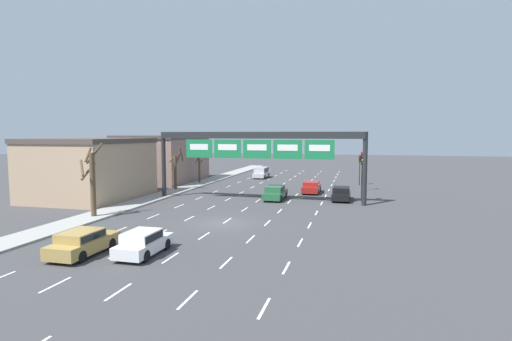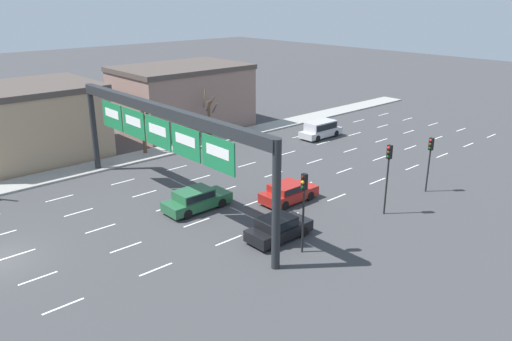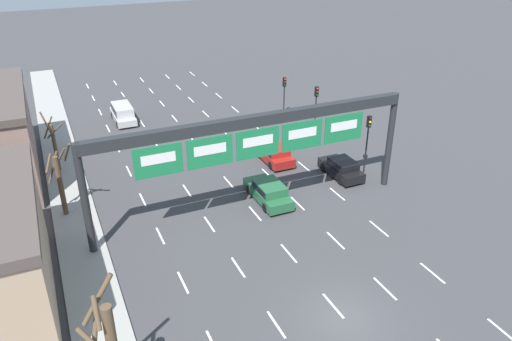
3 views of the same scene
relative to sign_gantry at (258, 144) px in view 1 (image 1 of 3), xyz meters
name	(u,v)px [view 1 (image 1 of 3)]	position (x,y,z in m)	size (l,w,h in m)	color
ground_plane	(223,223)	(0.00, -10.84, -5.91)	(220.00, 220.00, 0.00)	#3D3D3F
sidewalk_left	(97,215)	(-11.30, -10.84, -5.83)	(2.80, 110.00, 0.15)	#999993
lane_dashes	(264,197)	(0.00, 2.66, -5.90)	(13.32, 67.00, 0.01)	white
sign_gantry	(258,144)	(0.00, 0.00, 0.00)	(21.86, 0.70, 7.17)	#232628
building_near	(90,168)	(-17.85, -2.89, -2.65)	(9.69, 11.91, 6.49)	tan
building_far	(163,158)	(-17.67, 13.33, -2.52)	(9.33, 13.49, 6.75)	gray
car_red	(311,187)	(4.78, 6.99, -5.17)	(1.93, 4.25, 1.38)	maroon
car_black	(341,193)	(8.41, 2.48, -5.14)	(1.82, 4.12, 1.44)	black
suv_silver	(261,172)	(-4.85, 21.45, -4.96)	(1.86, 4.75, 1.70)	#B7B7BC
car_white	(143,242)	(-1.78, -19.69, -5.15)	(1.79, 4.07, 1.42)	silver
car_gold	(83,242)	(-5.16, -20.54, -5.14)	(1.96, 4.48, 1.43)	#A88947
car_green	(275,192)	(1.58, 1.36, -5.12)	(1.90, 4.71, 1.47)	#235B38
traffic_light_near_gantry	(362,169)	(10.47, 2.36, -2.53)	(0.30, 0.35, 4.73)	black
traffic_light_mid_block	(362,163)	(10.52, 10.29, -2.50)	(0.30, 0.35, 4.78)	black
traffic_light_far_end	(360,163)	(10.25, 16.01, -2.94)	(0.30, 0.35, 4.13)	black
tree_bare_closest	(176,168)	(-11.76, 5.25, -3.17)	(1.82, 1.68, 5.26)	brown
tree_bare_second	(199,166)	(-11.66, 12.45, -3.48)	(1.54, 1.50, 4.97)	brown
tree_bare_third	(92,180)	(-11.23, -11.49, -2.72)	(1.74, 2.16, 6.08)	brown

